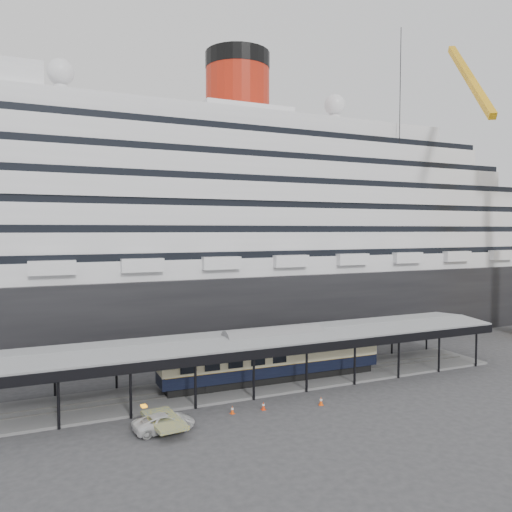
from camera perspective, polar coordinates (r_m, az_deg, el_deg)
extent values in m
plane|color=#313133|center=(49.95, 3.33, -15.95)|extent=(200.00, 200.00, 0.00)
cube|color=black|center=(77.89, -7.56, -5.31)|extent=(130.00, 30.00, 10.00)
cylinder|color=#AC1F0D|center=(82.47, -2.11, 17.88)|extent=(10.00, 10.00, 9.00)
cylinder|color=black|center=(83.97, -2.12, 21.35)|extent=(10.10, 10.10, 2.50)
sphere|color=silver|center=(77.11, -21.44, 18.97)|extent=(3.60, 3.60, 3.60)
sphere|color=silver|center=(90.60, 8.99, 16.68)|extent=(3.60, 3.60, 3.60)
cube|color=slate|center=(54.18, 0.83, -14.28)|extent=(56.00, 8.00, 0.24)
cube|color=slate|center=(53.51, 1.17, -14.33)|extent=(54.00, 0.08, 0.10)
cube|color=slate|center=(54.76, 0.51, -13.92)|extent=(54.00, 0.08, 0.10)
cube|color=black|center=(49.12, 3.08, -10.87)|extent=(56.00, 0.18, 0.90)
cube|color=black|center=(57.08, -1.08, -8.90)|extent=(56.00, 0.18, 0.90)
cube|color=slate|center=(52.90, 0.84, -9.04)|extent=(56.00, 9.00, 0.24)
cube|color=gold|center=(86.53, 23.21, 18.17)|extent=(11.42, 18.78, 16.80)
cylinder|color=black|center=(81.39, 16.01, 8.09)|extent=(0.12, 0.12, 47.21)
imported|color=silver|center=(43.07, -10.44, -18.18)|extent=(5.20, 2.78, 1.39)
cube|color=black|center=(54.50, 1.95, -13.62)|extent=(23.30, 3.01, 0.78)
cube|color=black|center=(54.22, 1.95, -12.61)|extent=(24.41, 3.47, 1.22)
cube|color=beige|center=(53.88, 1.95, -11.25)|extent=(24.41, 3.51, 1.44)
cube|color=black|center=(53.66, 1.96, -10.28)|extent=(24.41, 3.47, 0.44)
cube|color=#E8470C|center=(46.18, -2.73, -17.54)|extent=(0.46, 0.46, 0.03)
cone|color=#E8470C|center=(46.06, -2.73, -17.12)|extent=(0.39, 0.39, 0.72)
cylinder|color=white|center=(46.03, -2.73, -17.04)|extent=(0.23, 0.23, 0.14)
cube|color=red|center=(47.04, 0.85, -17.15)|extent=(0.42, 0.42, 0.03)
cone|color=red|center=(46.91, 0.85, -16.72)|extent=(0.35, 0.35, 0.74)
cylinder|color=white|center=(46.89, 0.85, -16.64)|extent=(0.24, 0.24, 0.14)
cube|color=#F04F0D|center=(48.55, 7.43, -16.52)|extent=(0.52, 0.52, 0.03)
cone|color=#F04F0D|center=(48.42, 7.44, -16.08)|extent=(0.44, 0.44, 0.78)
cylinder|color=white|center=(48.39, 7.44, -15.99)|extent=(0.25, 0.25, 0.15)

